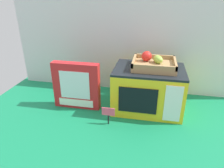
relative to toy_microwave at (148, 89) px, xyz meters
The scene contains 6 objects.
ground_plane 0.20m from the toy_microwave, 166.07° to the right, with size 1.70×1.70×0.00m, color #147A4C.
display_back_panel 0.35m from the toy_microwave, 119.32° to the left, with size 1.61×0.03×0.64m, color silver.
toy_microwave is the anchor object (origin of this frame).
food_groups_crate 0.15m from the toy_microwave, 43.67° to the left, with size 0.24×0.21×0.08m.
cookie_set_box 0.43m from the toy_microwave, behind, with size 0.28×0.06×0.28m.
price_sign 0.29m from the toy_microwave, 132.65° to the right, with size 0.07×0.01×0.10m.
Camera 1 is at (0.15, -1.09, 0.67)m, focal length 33.33 mm.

